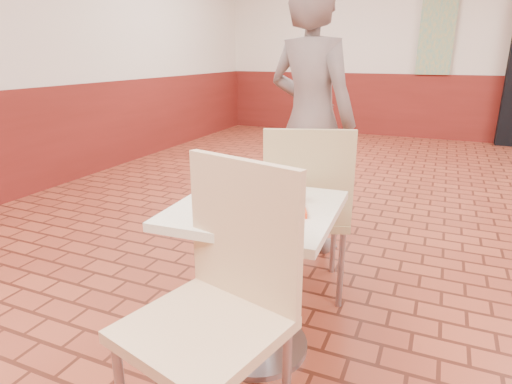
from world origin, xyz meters
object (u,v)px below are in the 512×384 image
at_px(chair_main_back, 306,205).
at_px(paper_cup, 287,186).
at_px(main_table, 256,255).
at_px(serving_tray, 256,203).
at_px(customer, 311,121).
at_px(ring_donut, 249,188).
at_px(chair_main_front, 220,295).
at_px(long_john_donut, 276,202).

bearing_deg(chair_main_back, paper_cup, 76.12).
relative_size(main_table, serving_tray, 1.77).
bearing_deg(customer, paper_cup, 118.69).
xyz_separation_m(main_table, chair_main_back, (0.06, 0.53, 0.07)).
height_order(customer, ring_donut, customer).
relative_size(ring_donut, paper_cup, 1.02).
distance_m(chair_main_back, customer, 0.79).
xyz_separation_m(customer, paper_cup, (0.23, -1.13, -0.10)).
xyz_separation_m(chair_main_back, customer, (-0.19, 0.68, 0.34)).
xyz_separation_m(customer, serving_tray, (0.13, -1.21, -0.17)).
bearing_deg(chair_main_front, ring_donut, 119.32).
distance_m(main_table, chair_main_back, 0.54).
bearing_deg(chair_main_back, main_table, 63.82).
bearing_deg(ring_donut, chair_main_back, 72.75).
xyz_separation_m(chair_main_front, serving_tray, (-0.07, 0.47, 0.16)).
distance_m(serving_tray, ring_donut, 0.12).
relative_size(main_table, chair_main_back, 0.73).
height_order(main_table, long_john_donut, long_john_donut).
xyz_separation_m(customer, long_john_donut, (0.23, -1.26, -0.14)).
xyz_separation_m(long_john_donut, paper_cup, (0.00, 0.13, 0.03)).
bearing_deg(customer, long_john_donut, 117.49).
bearing_deg(serving_tray, paper_cup, 38.74).
xyz_separation_m(main_table, long_john_donut, (0.11, -0.05, 0.27)).
xyz_separation_m(chair_main_front, customer, (-0.20, 1.68, 0.33)).
xyz_separation_m(main_table, chair_main_front, (0.07, -0.47, 0.08)).
height_order(serving_tray, long_john_donut, long_john_donut).
xyz_separation_m(chair_main_back, ring_donut, (-0.14, -0.44, 0.20)).
xyz_separation_m(ring_donut, paper_cup, (0.18, -0.01, 0.03)).
height_order(main_table, chair_main_back, chair_main_back).
distance_m(customer, paper_cup, 1.16).
height_order(chair_main_back, ring_donut, chair_main_back).
distance_m(chair_main_front, ring_donut, 0.61).
height_order(chair_main_back, serving_tray, chair_main_back).
bearing_deg(paper_cup, chair_main_back, 95.59).
bearing_deg(chair_main_back, customer, -93.91).
relative_size(serving_tray, long_john_donut, 2.91).
distance_m(main_table, long_john_donut, 0.30).
height_order(main_table, paper_cup, paper_cup).
bearing_deg(long_john_donut, customer, 100.52).
bearing_deg(main_table, chair_main_back, 83.30).
bearing_deg(chair_main_back, serving_tray, 63.82).
bearing_deg(ring_donut, customer, 92.81).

